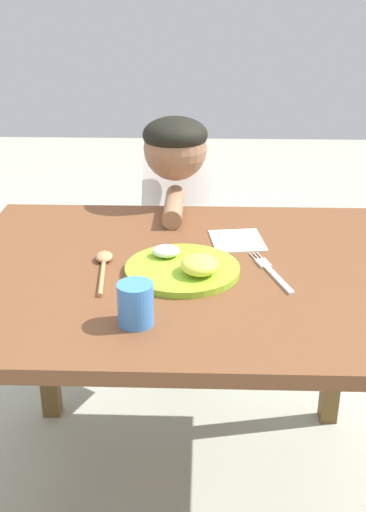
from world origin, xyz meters
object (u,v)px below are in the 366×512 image
(drinking_cup, at_px, (136,304))
(plate, at_px, (185,267))
(spoon, at_px, (103,263))
(fork, at_px, (271,272))
(person, at_px, (177,237))

(drinking_cup, bearing_deg, plate, 68.69)
(plate, bearing_deg, drinking_cup, -111.31)
(spoon, bearing_deg, plate, -105.04)
(plate, relative_size, fork, 1.21)
(fork, relative_size, drinking_cup, 2.53)
(fork, height_order, person, person)
(spoon, height_order, drinking_cup, drinking_cup)
(drinking_cup, relative_size, person, 0.09)
(plate, xyz_separation_m, person, (-0.04, 0.58, -0.17))
(fork, bearing_deg, spoon, 68.50)
(fork, distance_m, spoon, 0.39)
(fork, relative_size, person, 0.23)
(fork, height_order, drinking_cup, drinking_cup)
(spoon, bearing_deg, drinking_cup, -164.02)
(person, bearing_deg, spoon, 74.86)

